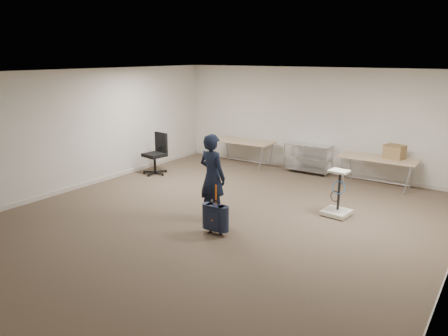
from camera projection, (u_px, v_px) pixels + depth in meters
The scene contains 10 objects.
ground at pixel (220, 220), 8.46m from camera, with size 9.00×9.00×0.00m, color #4A3A2C.
room_shell at pixel (255, 199), 9.56m from camera, with size 8.00×9.00×9.00m.
folding_table_left at pixel (243, 142), 12.49m from camera, with size 1.80×0.75×0.73m.
folding_table_right at pixel (378, 160), 10.44m from camera, with size 1.80×0.75×0.73m.
wire_shelf at pixel (308, 157), 11.72m from camera, with size 1.22×0.47×0.80m.
person at pixel (212, 177), 8.38m from camera, with size 0.61×0.40×1.68m, color black.
suitcase at pixel (216, 218), 7.74m from camera, with size 0.34×0.21×0.92m.
office_chair at pixel (156, 161), 11.71m from camera, with size 0.66×0.66×1.10m.
equipment_cart at pixel (337, 204), 8.67m from camera, with size 0.56×0.56×0.93m.
cardboard_box at pixel (395, 152), 10.27m from camera, with size 0.44×0.33×0.33m, color #8A5F40.
Camera 1 is at (4.50, -6.54, 3.12)m, focal length 35.00 mm.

